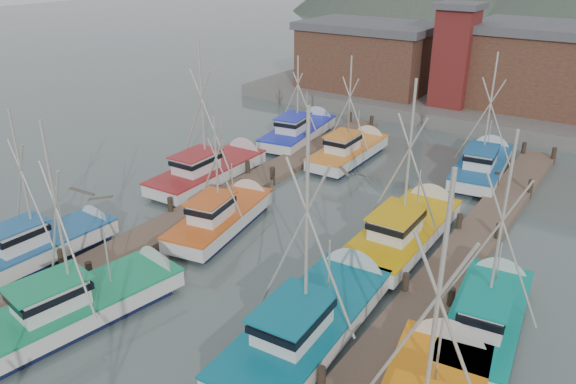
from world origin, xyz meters
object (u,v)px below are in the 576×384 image
Objects in this scene: boat_4 at (91,300)px; boat_8 at (225,215)px; lookout_tower at (455,55)px; boat_12 at (352,150)px.

boat_4 reaches higher than boat_8.
boat_8 is (-2.75, -27.14, -4.88)m from lookout_tower.
lookout_tower is 1.00× the size of boat_12.
lookout_tower reaches higher than boat_4.
lookout_tower reaches higher than boat_8.
boat_8 is at bearing 102.81° from boat_4.
lookout_tower is at bearing 95.93° from boat_4.
boat_12 is (0.12, 22.31, -0.00)m from boat_4.
boat_4 is at bearing -91.67° from boat_12.
boat_4 is at bearing -96.75° from boat_8.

